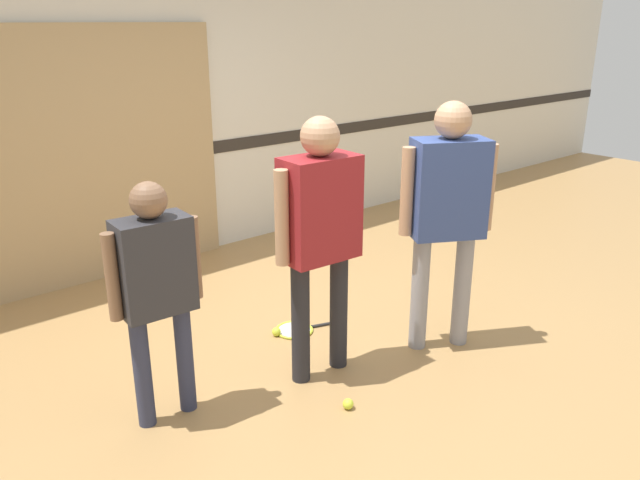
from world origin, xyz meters
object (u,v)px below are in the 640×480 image
object	(u,v)px
person_student_left	(156,278)
tennis_ball_near_instructor	(348,404)
person_student_right	(447,201)
tennis_ball_by_spare_racket	(276,332)
person_instructor	(320,222)
racket_spare_on_floor	(297,329)

from	to	relation	value
person_student_left	tennis_ball_near_instructor	distance (m)	1.36
person_student_right	tennis_ball_by_spare_racket	world-z (taller)	person_student_right
person_instructor	person_student_left	distance (m)	1.03
racket_spare_on_floor	person_instructor	bearing A→B (deg)	-94.49
person_instructor	person_student_left	xyz separation A→B (m)	(-0.99, 0.21, -0.16)
person_instructor	racket_spare_on_floor	xyz separation A→B (m)	(0.24, 0.55, -1.03)
person_student_right	racket_spare_on_floor	world-z (taller)	person_student_right
person_student_right	tennis_ball_near_instructor	world-z (taller)	person_student_right
person_student_left	racket_spare_on_floor	bearing A→B (deg)	18.81
tennis_ball_near_instructor	tennis_ball_by_spare_racket	world-z (taller)	same
racket_spare_on_floor	tennis_ball_by_spare_racket	xyz separation A→B (m)	(-0.16, 0.03, 0.02)
person_instructor	tennis_ball_by_spare_racket	size ratio (longest dim) A/B	25.49
person_student_right	tennis_ball_by_spare_racket	bearing A→B (deg)	-16.82
person_student_left	racket_spare_on_floor	size ratio (longest dim) A/B	2.62
tennis_ball_near_instructor	person_student_right	bearing A→B (deg)	9.15
tennis_ball_by_spare_racket	racket_spare_on_floor	bearing A→B (deg)	-11.66
person_student_right	tennis_ball_near_instructor	distance (m)	1.47
person_instructor	person_student_right	distance (m)	0.93
person_instructor	racket_spare_on_floor	size ratio (longest dim) A/B	3.11
racket_spare_on_floor	tennis_ball_near_instructor	xyz separation A→B (m)	(-0.39, -0.98, 0.02)
person_instructor	tennis_ball_near_instructor	xyz separation A→B (m)	(-0.15, -0.43, -1.01)
person_instructor	person_student_right	bearing A→B (deg)	-13.13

